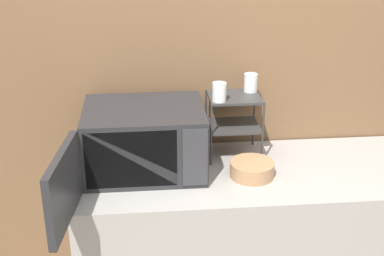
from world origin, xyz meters
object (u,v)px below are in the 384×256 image
(microwave, at_px, (141,141))
(glass_back_right, at_px, (251,83))
(glass_front_left, at_px, (219,92))
(dish_rack, at_px, (234,113))
(bowl, at_px, (252,169))

(microwave, relative_size, glass_back_right, 9.64)
(glass_front_left, xyz_separation_m, glass_back_right, (0.17, 0.12, 0.00))
(dish_rack, bearing_deg, glass_back_right, 33.18)
(glass_front_left, xyz_separation_m, bowl, (0.13, -0.17, -0.32))
(microwave, relative_size, bowl, 4.21)
(dish_rack, bearing_deg, microwave, -163.42)
(dish_rack, distance_m, glass_back_right, 0.17)
(dish_rack, height_order, glass_front_left, glass_front_left)
(glass_front_left, bearing_deg, glass_back_right, 35.33)
(glass_front_left, bearing_deg, bowl, -51.75)
(microwave, height_order, glass_front_left, glass_front_left)
(dish_rack, height_order, bowl, dish_rack)
(dish_rack, bearing_deg, glass_front_left, -142.48)
(glass_front_left, relative_size, bowl, 0.44)
(glass_back_right, bearing_deg, glass_front_left, -144.67)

